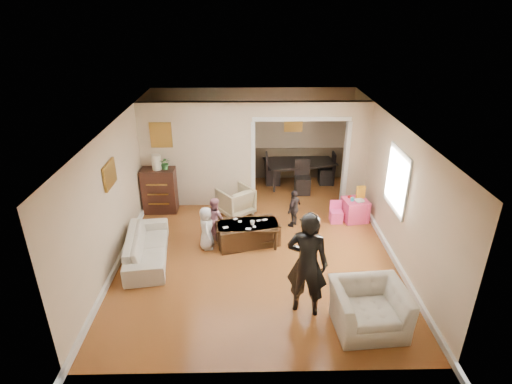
{
  "coord_description": "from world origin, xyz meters",
  "views": [
    {
      "loc": [
        -0.16,
        -7.65,
        4.69
      ],
      "look_at": [
        0.0,
        0.2,
        1.05
      ],
      "focal_mm": 28.88,
      "sensor_mm": 36.0,
      "label": 1
    }
  ],
  "objects_px": {
    "armchair_front": "(369,308)",
    "coffee_table": "(248,234)",
    "adult_person": "(307,264)",
    "cyan_cup": "(352,199)",
    "armchair_back": "(236,201)",
    "coffee_cup": "(253,223)",
    "table_lamp": "(157,162)",
    "dining_table": "(300,172)",
    "child_kneel_a": "(206,228)",
    "child_toddler": "(294,208)",
    "child_kneel_b": "(215,218)",
    "dresser": "(160,190)",
    "play_table": "(355,210)",
    "sofa": "(147,246)"
  },
  "relations": [
    {
      "from": "coffee_table",
      "to": "child_kneel_a",
      "type": "height_order",
      "value": "child_kneel_a"
    },
    {
      "from": "armchair_back",
      "to": "dresser",
      "type": "xyz_separation_m",
      "value": [
        -1.84,
        0.19,
        0.21
      ]
    },
    {
      "from": "table_lamp",
      "to": "child_toddler",
      "type": "distance_m",
      "value": 3.38
    },
    {
      "from": "cyan_cup",
      "to": "table_lamp",
      "type": "bearing_deg",
      "value": 172.47
    },
    {
      "from": "cyan_cup",
      "to": "dining_table",
      "type": "xyz_separation_m",
      "value": [
        -0.95,
        2.2,
        -0.22
      ]
    },
    {
      "from": "adult_person",
      "to": "child_toddler",
      "type": "distance_m",
      "value": 2.89
    },
    {
      "from": "armchair_back",
      "to": "armchair_front",
      "type": "distance_m",
      "value": 4.44
    },
    {
      "from": "dresser",
      "to": "coffee_cup",
      "type": "relative_size",
      "value": 10.84
    },
    {
      "from": "child_toddler",
      "to": "coffee_cup",
      "type": "bearing_deg",
      "value": -14.74
    },
    {
      "from": "armchair_front",
      "to": "dining_table",
      "type": "xyz_separation_m",
      "value": [
        -0.42,
        5.67,
        -0.03
      ]
    },
    {
      "from": "child_kneel_a",
      "to": "child_kneel_b",
      "type": "relative_size",
      "value": 1.0
    },
    {
      "from": "sofa",
      "to": "dining_table",
      "type": "distance_m",
      "value": 5.06
    },
    {
      "from": "dresser",
      "to": "child_toddler",
      "type": "distance_m",
      "value": 3.28
    },
    {
      "from": "coffee_cup",
      "to": "cyan_cup",
      "type": "bearing_deg",
      "value": 23.61
    },
    {
      "from": "coffee_table",
      "to": "child_toddler",
      "type": "xyz_separation_m",
      "value": [
        1.05,
        0.75,
        0.21
      ]
    },
    {
      "from": "armchair_back",
      "to": "coffee_cup",
      "type": "distance_m",
      "value": 1.48
    },
    {
      "from": "armchair_front",
      "to": "child_kneel_a",
      "type": "height_order",
      "value": "child_kneel_a"
    },
    {
      "from": "armchair_front",
      "to": "armchair_back",
      "type": "bearing_deg",
      "value": 114.7
    },
    {
      "from": "coffee_cup",
      "to": "dining_table",
      "type": "bearing_deg",
      "value": 67.0
    },
    {
      "from": "dresser",
      "to": "child_kneel_b",
      "type": "relative_size",
      "value": 1.18
    },
    {
      "from": "armchair_back",
      "to": "child_kneel_a",
      "type": "distance_m",
      "value": 1.62
    },
    {
      "from": "coffee_table",
      "to": "adult_person",
      "type": "bearing_deg",
      "value": -65.84
    },
    {
      "from": "sofa",
      "to": "adult_person",
      "type": "distance_m",
      "value": 3.4
    },
    {
      "from": "play_table",
      "to": "coffee_cup",
      "type": "bearing_deg",
      "value": -156.27
    },
    {
      "from": "dining_table",
      "to": "child_kneel_b",
      "type": "bearing_deg",
      "value": -139.19
    },
    {
      "from": "armchair_front",
      "to": "coffee_cup",
      "type": "bearing_deg",
      "value": 121.39
    },
    {
      "from": "dresser",
      "to": "table_lamp",
      "type": "bearing_deg",
      "value": 0.0
    },
    {
      "from": "armchair_front",
      "to": "play_table",
      "type": "distance_m",
      "value": 3.57
    },
    {
      "from": "dining_table",
      "to": "child_kneel_a",
      "type": "relative_size",
      "value": 2.02
    },
    {
      "from": "dresser",
      "to": "child_kneel_a",
      "type": "relative_size",
      "value": 1.18
    },
    {
      "from": "child_kneel_b",
      "to": "child_toddler",
      "type": "relative_size",
      "value": 1.05
    },
    {
      "from": "coffee_cup",
      "to": "table_lamp",
      "type": "bearing_deg",
      "value": 144.12
    },
    {
      "from": "child_kneel_a",
      "to": "armchair_back",
      "type": "bearing_deg",
      "value": -25.03
    },
    {
      "from": "table_lamp",
      "to": "cyan_cup",
      "type": "xyz_separation_m",
      "value": [
        4.54,
        -0.6,
        -0.72
      ]
    },
    {
      "from": "sofa",
      "to": "table_lamp",
      "type": "xyz_separation_m",
      "value": [
        -0.12,
        2.09,
        1.0
      ]
    },
    {
      "from": "coffee_cup",
      "to": "play_table",
      "type": "bearing_deg",
      "value": 23.73
    },
    {
      "from": "armchair_front",
      "to": "coffee_table",
      "type": "relative_size",
      "value": 0.87
    },
    {
      "from": "coffee_table",
      "to": "child_kneel_b",
      "type": "bearing_deg",
      "value": 156.8
    },
    {
      "from": "child_kneel_b",
      "to": "child_toddler",
      "type": "height_order",
      "value": "child_kneel_b"
    },
    {
      "from": "play_table",
      "to": "cyan_cup",
      "type": "height_order",
      "value": "cyan_cup"
    },
    {
      "from": "adult_person",
      "to": "cyan_cup",
      "type": "bearing_deg",
      "value": -97.22
    },
    {
      "from": "adult_person",
      "to": "child_kneel_b",
      "type": "bearing_deg",
      "value": -37.22
    },
    {
      "from": "dresser",
      "to": "child_kneel_b",
      "type": "distance_m",
      "value": 1.91
    },
    {
      "from": "sofa",
      "to": "cyan_cup",
      "type": "xyz_separation_m",
      "value": [
        4.41,
        1.49,
        0.28
      ]
    },
    {
      "from": "coffee_cup",
      "to": "child_toddler",
      "type": "xyz_separation_m",
      "value": [
        0.95,
        0.8,
        -0.08
      ]
    },
    {
      "from": "dining_table",
      "to": "child_kneel_a",
      "type": "distance_m",
      "value": 4.04
    },
    {
      "from": "armchair_front",
      "to": "coffee_cup",
      "type": "height_order",
      "value": "armchair_front"
    },
    {
      "from": "dresser",
      "to": "table_lamp",
      "type": "height_order",
      "value": "table_lamp"
    },
    {
      "from": "cyan_cup",
      "to": "armchair_front",
      "type": "bearing_deg",
      "value": -98.73
    },
    {
      "from": "coffee_cup",
      "to": "armchair_front",
      "type": "bearing_deg",
      "value": -54.05
    }
  ]
}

